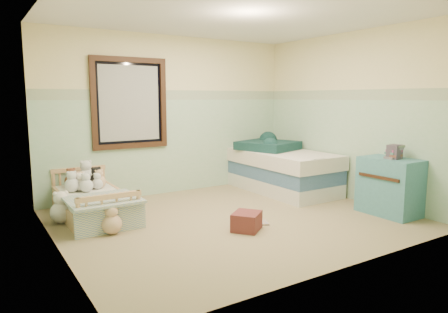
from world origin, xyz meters
TOP-DOWN VIEW (x-y plane):
  - floor at (0.00, 0.00)m, footprint 4.20×3.60m
  - ceiling at (0.00, 0.00)m, footprint 4.20×3.60m
  - wall_back at (0.00, 1.80)m, footprint 4.20×0.04m
  - wall_front at (0.00, -1.80)m, footprint 4.20×0.04m
  - wall_left at (-2.10, 0.00)m, footprint 0.04×3.60m
  - wall_right at (2.10, 0.00)m, footprint 0.04×3.60m
  - wainscot_mint at (0.00, 1.79)m, footprint 4.20×0.01m
  - border_strip at (0.00, 1.79)m, footprint 4.20×0.01m
  - window_frame at (-0.70, 1.76)m, footprint 1.16×0.06m
  - window_blinds at (-0.70, 1.77)m, footprint 0.92×0.01m
  - toddler_bed_frame at (-1.49, 1.05)m, footprint 0.75×1.51m
  - toddler_mattress at (-1.49, 1.05)m, footprint 0.69×1.44m
  - patchwork_quilt at (-1.49, 0.58)m, footprint 0.82×0.75m
  - plush_bed_brown at (-1.64, 1.55)m, footprint 0.18×0.18m
  - plush_bed_white at (-1.44, 1.55)m, footprint 0.24×0.24m
  - plush_bed_tan at (-1.59, 1.33)m, footprint 0.17×0.17m
  - plush_bed_dark at (-1.36, 1.33)m, footprint 0.20×0.20m
  - plush_floor_cream at (-1.89, 0.99)m, footprint 0.27×0.27m
  - plush_floor_tan at (-1.49, 0.25)m, footprint 0.23×0.23m
  - twin_bed_frame at (1.55, 0.90)m, footprint 0.96×1.92m
  - twin_boxspring at (1.55, 0.90)m, footprint 0.96×1.92m
  - twin_mattress at (1.55, 0.90)m, footprint 1.00×1.96m
  - teal_blanket at (1.50, 1.20)m, footprint 1.04×1.07m
  - dresser at (1.86, -0.92)m, footprint 0.47×0.75m
  - book_stack at (1.86, -0.96)m, footprint 0.21×0.17m
  - red_pillow at (-0.12, -0.45)m, footprint 0.45×0.44m
  - floor_book at (0.13, -0.33)m, footprint 0.30×0.27m
  - extra_plush_0 at (-1.58, 1.26)m, footprint 0.17×0.17m
  - extra_plush_1 at (-1.37, 1.25)m, footprint 0.15×0.15m
  - extra_plush_2 at (-1.52, 1.48)m, footprint 0.15×0.15m
  - extra_plush_3 at (-1.70, 1.25)m, footprint 0.19×0.19m
  - extra_plush_4 at (-1.54, 1.15)m, footprint 0.17×0.17m
  - extra_plush_5 at (-1.33, 1.29)m, footprint 0.18×0.18m

SIDE VIEW (x-z plane):
  - floor at x=0.00m, z-range -0.02..0.00m
  - floor_book at x=0.13m, z-range 0.00..0.02m
  - toddler_bed_frame at x=-1.49m, z-range 0.00..0.19m
  - red_pillow at x=-0.12m, z-range 0.00..0.21m
  - twin_bed_frame at x=1.55m, z-range 0.00..0.22m
  - plush_floor_tan at x=-1.49m, z-range 0.00..0.23m
  - plush_floor_cream at x=-1.89m, z-range 0.00..0.27m
  - toddler_mattress at x=-1.49m, z-range 0.19..0.31m
  - patchwork_quilt at x=-1.49m, z-range 0.31..0.34m
  - twin_boxspring at x=1.55m, z-range 0.22..0.44m
  - dresser at x=1.86m, z-range 0.00..0.75m
  - extra_plush_2 at x=-1.52m, z-range 0.31..0.46m
  - extra_plush_1 at x=-1.37m, z-range 0.31..0.47m
  - extra_plush_0 at x=-1.58m, z-range 0.31..0.48m
  - plush_bed_tan at x=-1.59m, z-range 0.31..0.48m
  - extra_plush_4 at x=-1.54m, z-range 0.31..0.49m
  - extra_plush_5 at x=-1.33m, z-range 0.31..0.49m
  - plush_bed_brown at x=-1.64m, z-range 0.31..0.50m
  - extra_plush_3 at x=-1.70m, z-range 0.31..0.50m
  - plush_bed_dark at x=-1.36m, z-range 0.31..0.51m
  - plush_bed_white at x=-1.44m, z-range 0.31..0.56m
  - twin_mattress at x=1.55m, z-range 0.44..0.66m
  - teal_blanket at x=1.50m, z-range 0.66..0.80m
  - wainscot_mint at x=0.00m, z-range 0.00..1.50m
  - book_stack at x=1.86m, z-range 0.75..0.93m
  - wall_back at x=0.00m, z-range 0.00..2.50m
  - wall_front at x=0.00m, z-range 0.00..2.50m
  - wall_left at x=-2.10m, z-range 0.00..2.50m
  - wall_right at x=2.10m, z-range 0.00..2.50m
  - window_blinds at x=-0.70m, z-range 0.89..2.01m
  - window_frame at x=-0.70m, z-range 0.77..2.13m
  - border_strip at x=0.00m, z-range 1.50..1.65m
  - ceiling at x=0.00m, z-range 2.50..2.52m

